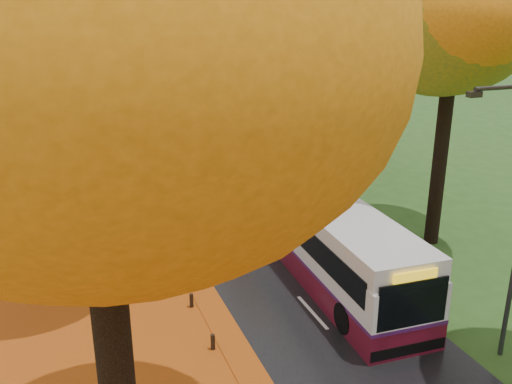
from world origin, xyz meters
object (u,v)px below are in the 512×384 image
bus (328,237)px  car_white (138,149)px  streetlamp_mid (244,93)px  car_silver (135,145)px  streetlamp_far (170,62)px  car_dark (119,120)px

bus → car_white: 20.05m
streetlamp_mid → car_white: size_ratio=2.12×
bus → car_silver: bus is taller
streetlamp_far → car_dark: streetlamp_far is taller
streetlamp_far → car_dark: 10.10m
bus → car_silver: 21.40m
car_silver → streetlamp_far: bearing=89.1°
car_dark → car_silver: bearing=-103.9°
streetlamp_mid → car_dark: streetlamp_mid is taller
bus → streetlamp_far: bearing=89.1°
streetlamp_far → car_white: 19.57m
streetlamp_far → car_silver: streetlamp_far is taller
streetlamp_mid → car_white: (-6.30, 3.91, -4.03)m
car_silver → car_dark: car_silver is taller
streetlamp_mid → car_silver: 9.17m
streetlamp_far → bus: (-2.22, -37.69, -3.13)m
car_white → car_dark: 11.16m
streetlamp_far → car_silver: size_ratio=2.13×
streetlamp_far → car_dark: (-6.12, -6.92, -4.07)m
car_white → car_silver: car_white is taller
bus → car_white: bus is taller
streetlamp_far → bus: size_ratio=0.71×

